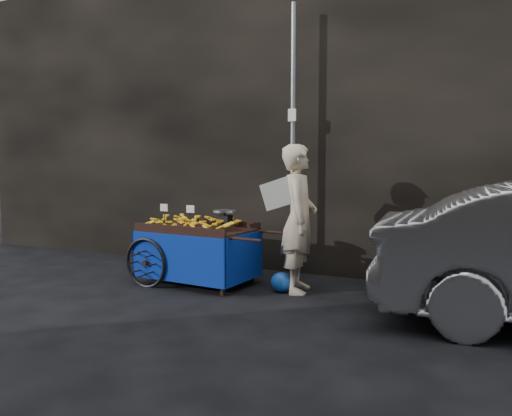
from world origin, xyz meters
The scene contains 6 objects.
ground centered at (0.00, 0.00, 0.00)m, with size 80.00×80.00×0.00m, color black.
building_wall centered at (0.39, 2.60, 2.50)m, with size 13.50×2.00×5.00m.
street_pole centered at (0.30, 1.30, 2.01)m, with size 0.12×0.10×4.00m.
banana_cart centered at (-0.80, 0.34, 0.70)m, with size 2.16×1.13×1.14m.
vendor centered at (0.69, 0.53, 0.98)m, with size 0.86×0.81×1.95m.
plastic_bag centered at (0.50, 0.40, 0.13)m, with size 0.29×0.23×0.26m, color blue.
Camera 1 is at (3.00, -5.58, 1.68)m, focal length 35.00 mm.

